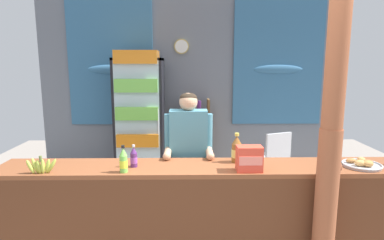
{
  "coord_description": "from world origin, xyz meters",
  "views": [
    {
      "loc": [
        -0.13,
        -2.48,
        1.84
      ],
      "look_at": [
        -0.07,
        0.88,
        1.25
      ],
      "focal_mm": 30.13,
      "sensor_mm": 36.0,
      "label": 1
    }
  ],
  "objects": [
    {
      "name": "snack_box_crackers",
      "position": [
        0.42,
        0.22,
        1.03
      ],
      "size": [
        0.22,
        0.15,
        0.22
      ],
      "color": "#E5422D",
      "rests_on": "stall_counter"
    },
    {
      "name": "ground_plane",
      "position": [
        0.0,
        1.23,
        0.0
      ],
      "size": [
        7.97,
        7.97,
        0.0
      ],
      "primitive_type": "plane",
      "color": "gray"
    },
    {
      "name": "shopkeeper",
      "position": [
        -0.11,
        0.81,
        0.97
      ],
      "size": [
        0.51,
        0.42,
        1.55
      ],
      "color": "#28282D",
      "rests_on": "ground"
    },
    {
      "name": "stall_counter",
      "position": [
        0.07,
        0.26,
        0.57
      ],
      "size": [
        3.88,
        0.51,
        0.91
      ],
      "color": "brown",
      "rests_on": "ground"
    },
    {
      "name": "pastry_tray",
      "position": [
        1.48,
        0.32,
        0.94
      ],
      "size": [
        0.35,
        0.35,
        0.07
      ],
      "color": "#BCBCC1",
      "rests_on": "stall_counter"
    },
    {
      "name": "timber_post",
      "position": [
        1.02,
        0.0,
        1.28
      ],
      "size": [
        0.2,
        0.18,
        2.67
      ],
      "color": "#995133",
      "rests_on": "ground"
    },
    {
      "name": "banana_bunch",
      "position": [
        -1.38,
        0.18,
        0.98
      ],
      "size": [
        0.27,
        0.06,
        0.16
      ],
      "color": "#B7C647",
      "rests_on": "stall_counter"
    },
    {
      "name": "bottle_shelf_rack",
      "position": [
        0.01,
        2.84,
        0.66
      ],
      "size": [
        0.48,
        0.28,
        1.26
      ],
      "color": "brown",
      "rests_on": "ground"
    },
    {
      "name": "plastic_lawn_chair",
      "position": [
        1.15,
        2.14,
        0.49
      ],
      "size": [
        0.57,
        0.57,
        0.86
      ],
      "color": "silver",
      "rests_on": "ground"
    },
    {
      "name": "back_wall_curtained",
      "position": [
        0.01,
        3.11,
        1.5
      ],
      "size": [
        5.24,
        0.22,
        2.89
      ],
      "color": "slate",
      "rests_on": "ground"
    },
    {
      "name": "soda_bottle_grape_soda",
      "position": [
        -0.61,
        0.35,
        1.0
      ],
      "size": [
        0.06,
        0.06,
        0.21
      ],
      "color": "#56286B",
      "rests_on": "stall_counter"
    },
    {
      "name": "soda_bottle_iced_tea",
      "position": [
        0.34,
        0.48,
        1.04
      ],
      "size": [
        0.1,
        0.1,
        0.28
      ],
      "color": "brown",
      "rests_on": "stall_counter"
    },
    {
      "name": "soda_bottle_lime_soda",
      "position": [
        -0.68,
        0.2,
        1.02
      ],
      "size": [
        0.07,
        0.07,
        0.24
      ],
      "color": "#75C64C",
      "rests_on": "stall_counter"
    },
    {
      "name": "drink_fridge",
      "position": [
        -0.89,
        2.62,
        1.12
      ],
      "size": [
        0.76,
        0.66,
        2.04
      ],
      "color": "black",
      "rests_on": "ground"
    }
  ]
}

